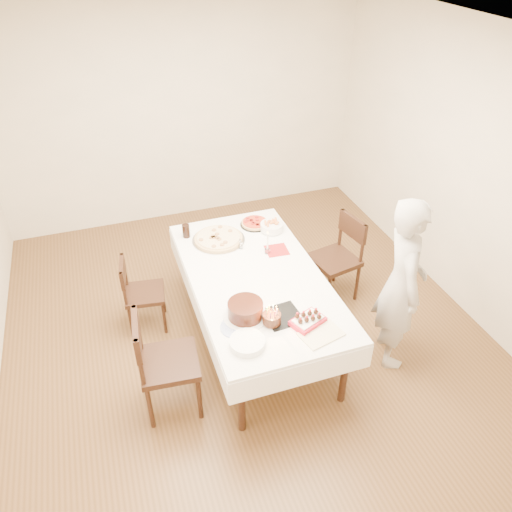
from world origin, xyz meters
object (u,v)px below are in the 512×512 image
object	(u,v)px
chair_left_dessert	(169,363)
pizza_white	(219,239)
person	(401,284)
layer_cake	(245,310)
pasta_bowl	(272,227)
chair_left_savory	(145,294)
cola_glass	(186,231)
taper_candle	(268,242)
birthday_cake	(272,315)
strawberry_box	(308,320)
dining_table	(256,308)
pizza_pepperoni	(255,223)
chair_right_savory	(334,260)

from	to	relation	value
chair_left_dessert	pizza_white	world-z (taller)	chair_left_dessert
person	layer_cake	size ratio (longest dim) A/B	4.52
pasta_bowl	chair_left_savory	bearing A→B (deg)	-174.22
person	cola_glass	world-z (taller)	person
taper_candle	cola_glass	xyz separation A→B (m)	(-0.66, 0.52, -0.06)
birthday_cake	taper_candle	bearing A→B (deg)	72.00
person	strawberry_box	bearing A→B (deg)	116.33
dining_table	pizza_pepperoni	xyz separation A→B (m)	(0.27, 0.82, 0.40)
cola_glass	strawberry_box	distance (m)	1.66
dining_table	strawberry_box	size ratio (longest dim) A/B	8.11
dining_table	chair_left_savory	xyz separation A→B (m)	(-0.95, 0.52, 0.02)
dining_table	pizza_white	distance (m)	0.78
cola_glass	layer_cake	size ratio (longest dim) A/B	0.38
dining_table	chair_left_savory	world-z (taller)	chair_left_savory
chair_left_savory	layer_cake	distance (m)	1.29
cola_glass	pizza_white	bearing A→B (deg)	-30.86
chair_left_dessert	pizza_pepperoni	size ratio (longest dim) A/B	3.25
chair_right_savory	pizza_white	xyz separation A→B (m)	(-1.13, 0.31, 0.31)
dining_table	strawberry_box	xyz separation A→B (m)	(0.19, -0.71, 0.41)
pizza_white	layer_cake	size ratio (longest dim) A/B	1.43
chair_right_savory	pizza_white	world-z (taller)	chair_right_savory
layer_cake	chair_left_savory	bearing A→B (deg)	124.79
dining_table	cola_glass	size ratio (longest dim) A/B	15.76
chair_left_savory	birthday_cake	world-z (taller)	birthday_cake
dining_table	chair_left_savory	bearing A→B (deg)	151.09
pasta_bowl	birthday_cake	distance (m)	1.36
chair_right_savory	cola_glass	bearing A→B (deg)	149.99
person	pasta_bowl	distance (m)	1.43
chair_right_savory	chair_left_dessert	world-z (taller)	chair_left_dessert
dining_table	pasta_bowl	bearing A→B (deg)	59.18
pizza_white	pizza_pepperoni	xyz separation A→B (m)	(0.43, 0.16, 0.00)
pasta_bowl	strawberry_box	xyz separation A→B (m)	(-0.21, -1.37, -0.01)
person	strawberry_box	distance (m)	0.92
dining_table	taper_candle	xyz separation A→B (m)	(0.22, 0.30, 0.50)
cola_glass	person	bearing A→B (deg)	-42.46
taper_candle	pizza_white	bearing A→B (deg)	137.00
pizza_pepperoni	layer_cake	distance (m)	1.40
pizza_white	birthday_cake	world-z (taller)	birthday_cake
person	dining_table	bearing A→B (deg)	80.48
person	layer_cake	xyz separation A→B (m)	(-1.35, 0.11, 0.00)
pizza_pepperoni	strawberry_box	size ratio (longest dim) A/B	1.13
chair_left_dessert	birthday_cake	xyz separation A→B (m)	(0.82, -0.10, 0.35)
pizza_white	layer_cake	bearing A→B (deg)	-94.54
chair_right_savory	pizza_white	distance (m)	1.21
pizza_white	birthday_cake	size ratio (longest dim) A/B	3.51
birthday_cake	pasta_bowl	bearing A→B (deg)	69.60
pizza_pepperoni	pasta_bowl	distance (m)	0.20
layer_cake	strawberry_box	world-z (taller)	layer_cake
birthday_cake	layer_cake	bearing A→B (deg)	140.84
chair_right_savory	chair_left_dessert	distance (m)	2.06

